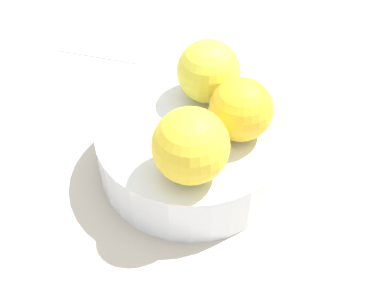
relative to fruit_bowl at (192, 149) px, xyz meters
The scene contains 6 objects.
ground_plane 3.73cm from the fruit_bowl, ahead, with size 110.00×110.00×2.00cm, color #BCB29E.
fruit_bowl is the anchor object (origin of this frame).
orange_in_bowl_0 7.64cm from the fruit_bowl, 97.39° to the right, with size 6.14×6.14×6.14cm, color yellow.
orange_in_bowl_1 8.11cm from the fruit_bowl, 17.84° to the right, with size 6.53×6.53×6.53cm, color yellow.
orange_in_bowl_2 8.67cm from the fruit_bowl, behind, with size 6.89×6.89×6.89cm, color yellow.
folded_napkin 27.93cm from the fruit_bowl, 23.87° to the left, with size 12.56×12.56×0.30cm, color white.
Camera 1 is at (-35.33, -0.68, 39.76)cm, focal length 46.20 mm.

